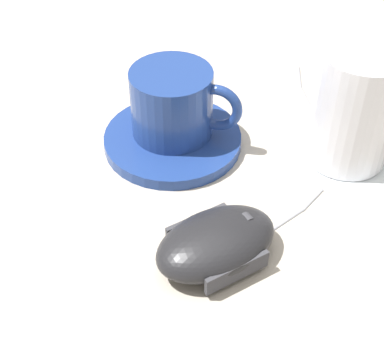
{
  "coord_description": "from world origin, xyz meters",
  "views": [
    {
      "loc": [
        -0.37,
        -0.32,
        0.39
      ],
      "look_at": [
        -0.08,
        -0.05,
        0.03
      ],
      "focal_mm": 55.0,
      "sensor_mm": 36.0,
      "label": 1
    }
  ],
  "objects_px": {
    "saucer": "(173,140)",
    "computer_mouse": "(216,243)",
    "coffee_cup": "(174,103)",
    "drinking_glass": "(355,107)"
  },
  "relations": [
    {
      "from": "drinking_glass",
      "to": "saucer",
      "type": "bearing_deg",
      "value": 126.72
    },
    {
      "from": "saucer",
      "to": "coffee_cup",
      "type": "relative_size",
      "value": 1.31
    },
    {
      "from": "saucer",
      "to": "computer_mouse",
      "type": "bearing_deg",
      "value": -121.94
    },
    {
      "from": "saucer",
      "to": "computer_mouse",
      "type": "xyz_separation_m",
      "value": [
        -0.08,
        -0.13,
        0.01
      ]
    },
    {
      "from": "coffee_cup",
      "to": "computer_mouse",
      "type": "relative_size",
      "value": 0.88
    },
    {
      "from": "saucer",
      "to": "coffee_cup",
      "type": "xyz_separation_m",
      "value": [
        0.01,
        0.0,
        0.04
      ]
    },
    {
      "from": "coffee_cup",
      "to": "saucer",
      "type": "bearing_deg",
      "value": -152.4
    },
    {
      "from": "drinking_glass",
      "to": "coffee_cup",
      "type": "bearing_deg",
      "value": 124.24
    },
    {
      "from": "saucer",
      "to": "coffee_cup",
      "type": "distance_m",
      "value": 0.04
    },
    {
      "from": "computer_mouse",
      "to": "drinking_glass",
      "type": "height_order",
      "value": "drinking_glass"
    }
  ]
}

